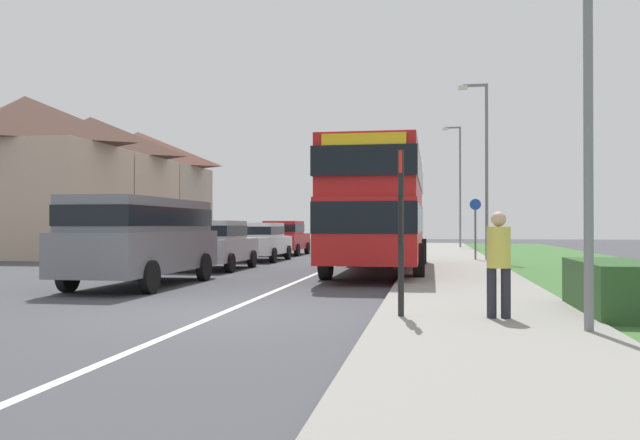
% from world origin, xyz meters
% --- Properties ---
extents(ground_plane, '(120.00, 120.00, 0.00)m').
position_xyz_m(ground_plane, '(0.00, 0.00, 0.00)').
color(ground_plane, '#424247').
extents(lane_marking_centre, '(0.14, 60.00, 0.01)m').
position_xyz_m(lane_marking_centre, '(0.00, 8.00, 0.00)').
color(lane_marking_centre, silver).
rests_on(lane_marking_centre, ground_plane).
extents(pavement_near_side, '(3.20, 68.00, 0.12)m').
position_xyz_m(pavement_near_side, '(4.20, 6.00, 0.06)').
color(pavement_near_side, gray).
rests_on(pavement_near_side, ground_plane).
extents(roadside_hedge, '(1.10, 2.67, 0.90)m').
position_xyz_m(roadside_hedge, '(6.30, 0.44, 0.45)').
color(roadside_hedge, '#2D5128').
rests_on(roadside_hedge, ground_plane).
extents(double_decker_bus, '(2.80, 9.74, 3.70)m').
position_xyz_m(double_decker_bus, '(1.87, 9.56, 2.14)').
color(double_decker_bus, red).
rests_on(double_decker_bus, ground_plane).
extents(parked_van_grey, '(2.11, 5.39, 2.11)m').
position_xyz_m(parked_van_grey, '(-3.47, 4.34, 1.26)').
color(parked_van_grey, slate).
rests_on(parked_van_grey, ground_plane).
extents(parked_car_silver, '(1.96, 4.04, 1.62)m').
position_xyz_m(parked_car_silver, '(-3.61, 10.09, 0.89)').
color(parked_car_silver, '#B7B7BC').
rests_on(parked_car_silver, ground_plane).
extents(parked_car_white, '(1.87, 4.21, 1.57)m').
position_xyz_m(parked_car_white, '(-3.49, 15.38, 0.87)').
color(parked_car_white, silver).
rests_on(parked_car_white, ground_plane).
extents(parked_car_red, '(1.99, 4.04, 1.68)m').
position_xyz_m(parked_car_red, '(-3.74, 20.84, 0.92)').
color(parked_car_red, '#B21E1E').
rests_on(parked_car_red, ground_plane).
extents(pedestrian_at_stop, '(0.34, 0.34, 1.67)m').
position_xyz_m(pedestrian_at_stop, '(4.41, -0.65, 0.98)').
color(pedestrian_at_stop, '#23232D').
rests_on(pedestrian_at_stop, ground_plane).
extents(bus_stop_sign, '(0.09, 0.52, 2.60)m').
position_xyz_m(bus_stop_sign, '(3.00, -0.67, 1.54)').
color(bus_stop_sign, black).
rests_on(bus_stop_sign, ground_plane).
extents(cycle_route_sign, '(0.44, 0.08, 2.52)m').
position_xyz_m(cycle_route_sign, '(5.17, 15.86, 1.43)').
color(cycle_route_sign, slate).
rests_on(cycle_route_sign, ground_plane).
extents(street_lamp_near, '(1.14, 0.20, 7.16)m').
position_xyz_m(street_lamp_near, '(5.32, -1.62, 4.12)').
color(street_lamp_near, slate).
rests_on(street_lamp_near, ground_plane).
extents(street_lamp_mid, '(1.14, 0.20, 6.99)m').
position_xyz_m(street_lamp_mid, '(5.46, 15.47, 4.04)').
color(street_lamp_mid, slate).
rests_on(street_lamp_mid, ground_plane).
extents(street_lamp_far, '(1.14, 0.20, 7.63)m').
position_xyz_m(street_lamp_far, '(5.12, 30.69, 4.37)').
color(street_lamp_far, slate).
rests_on(street_lamp_far, ground_plane).
extents(house_terrace_far_side, '(7.92, 17.14, 7.39)m').
position_xyz_m(house_terrace_far_side, '(-14.87, 22.08, 3.69)').
color(house_terrace_far_side, '#C1A88E').
rests_on(house_terrace_far_side, ground_plane).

